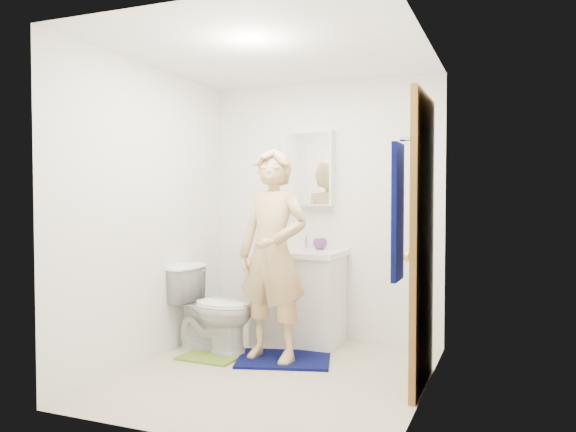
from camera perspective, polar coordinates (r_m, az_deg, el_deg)
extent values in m
cube|color=beige|center=(4.38, -1.41, -15.95)|extent=(2.20, 2.40, 0.02)
cube|color=white|center=(4.30, -1.44, 16.41)|extent=(2.20, 2.40, 0.02)
cube|color=white|center=(5.30, 3.80, 0.50)|extent=(2.20, 0.02, 2.40)
cube|color=white|center=(3.10, -10.38, -0.63)|extent=(2.20, 0.02, 2.40)
cube|color=white|center=(4.72, -13.88, 0.25)|extent=(0.02, 2.40, 2.40)
cube|color=white|center=(3.86, 13.85, -0.13)|extent=(0.02, 2.40, 2.40)
cube|color=white|center=(5.16, 1.13, -8.49)|extent=(0.75, 0.55, 0.80)
cube|color=white|center=(5.10, 1.14, -3.79)|extent=(0.79, 0.59, 0.05)
cylinder|color=white|center=(5.09, 1.14, -3.62)|extent=(0.40, 0.40, 0.03)
cylinder|color=silver|center=(5.26, 1.84, -2.68)|extent=(0.03, 0.03, 0.12)
cube|color=white|center=(5.29, 2.02, 4.83)|extent=(0.50, 0.12, 0.70)
cube|color=white|center=(5.23, 1.78, 4.86)|extent=(0.46, 0.01, 0.66)
cube|color=olive|center=(4.03, 13.50, -2.54)|extent=(0.05, 0.80, 2.05)
sphere|color=gold|center=(3.73, 12.15, -4.05)|extent=(0.07, 0.07, 0.07)
cube|color=#070B42|center=(3.31, 11.08, 0.40)|extent=(0.03, 0.24, 0.80)
cylinder|color=silver|center=(3.32, 11.82, 7.66)|extent=(0.06, 0.02, 0.02)
imported|color=white|center=(4.93, -7.64, -9.28)|extent=(0.77, 0.48, 0.75)
cube|color=#070B42|center=(4.72, -0.42, -14.36)|extent=(0.86, 0.72, 0.02)
cube|color=olive|center=(4.85, -7.76, -13.92)|extent=(0.49, 0.42, 0.02)
imported|color=#BC7958|center=(5.15, -2.20, -2.26)|extent=(0.10, 0.10, 0.21)
imported|color=#673B82|center=(5.17, 3.29, -2.87)|extent=(0.15, 0.15, 0.10)
imported|color=tan|center=(4.52, -1.56, -3.93)|extent=(0.67, 0.49, 1.70)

